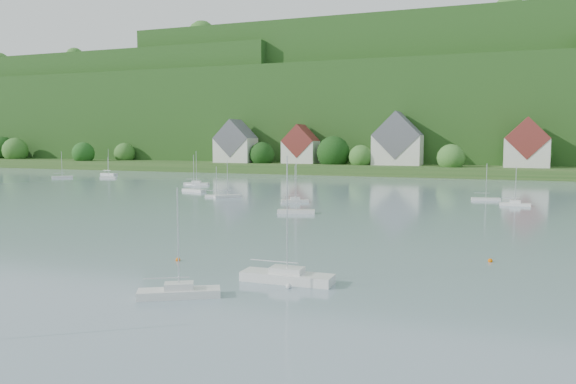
{
  "coord_description": "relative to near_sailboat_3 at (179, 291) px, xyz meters",
  "views": [
    {
      "loc": [
        35.73,
        -2.24,
        11.91
      ],
      "look_at": [
        7.2,
        75.0,
        4.0
      ],
      "focal_mm": 34.83,
      "sensor_mm": 36.0,
      "label": 1
    }
  ],
  "objects": [
    {
      "name": "village_building_2",
      "position": [
        -8.8,
        154.56,
        9.83
      ],
      "size": [
        16.0,
        11.44,
        18.0
      ],
      "color": "silver",
      "rests_on": "far_shore_strip"
    },
    {
      "name": "village_building_0",
      "position": [
        -68.8,
        153.56,
        9.07
      ],
      "size": [
        14.0,
        10.4,
        16.0
      ],
      "color": "silver",
      "rests_on": "far_shore_strip"
    },
    {
      "name": "forested_ridge",
      "position": [
        -13.41,
        235.13,
        22.44
      ],
      "size": [
        620.0,
        181.22,
        69.89
      ],
      "color": "#193A12",
      "rests_on": "ground"
    },
    {
      "name": "village_building_3",
      "position": [
        31.2,
        152.56,
        8.99
      ],
      "size": [
        13.0,
        10.4,
        15.5
      ],
      "color": "silver",
      "rests_on": "far_shore_strip"
    },
    {
      "name": "far_shore_strip",
      "position": [
        -13.8,
        166.56,
        1.06
      ],
      "size": [
        600.0,
        60.0,
        3.0
      ],
      "primitive_type": "cube",
      "color": "#284E1D",
      "rests_on": "ground"
    },
    {
      "name": "near_sailboat_4",
      "position": [
        6.09,
        6.96,
        0.07
      ],
      "size": [
        7.78,
        2.18,
        10.5
      ],
      "rotation": [
        0.0,
        0.0,
        -0.0
      ],
      "color": "silver",
      "rests_on": "ground"
    },
    {
      "name": "near_sailboat_3",
      "position": [
        0.0,
        0.0,
        0.0
      ],
      "size": [
        6.2,
        4.47,
        8.28
      ],
      "rotation": [
        0.0,
        0.0,
        0.51
      ],
      "color": "silver",
      "rests_on": "ground"
    },
    {
      "name": "far_sailboat_cluster",
      "position": [
        4.05,
        82.19,
        -0.08
      ],
      "size": [
        196.51,
        70.08,
        8.71
      ],
      "color": "silver",
      "rests_on": "ground"
    },
    {
      "name": "mooring_buoy_3",
      "position": [
        -6.68,
        10.79,
        -0.44
      ],
      "size": [
        0.47,
        0.47,
        0.47
      ],
      "primitive_type": "sphere",
      "color": "#F06500",
      "rests_on": "ground"
    },
    {
      "name": "mooring_buoy_1",
      "position": [
        6.86,
        5.28,
        -0.44
      ],
      "size": [
        0.49,
        0.49,
        0.49
      ],
      "primitive_type": "sphere",
      "color": "silver",
      "rests_on": "ground"
    },
    {
      "name": "village_building_1",
      "position": [
        -43.8,
        155.56,
        8.31
      ],
      "size": [
        12.0,
        9.36,
        14.0
      ],
      "color": "silver",
      "rests_on": "far_shore_strip"
    },
    {
      "name": "mooring_buoy_2",
      "position": [
        21.9,
        20.92,
        -0.44
      ],
      "size": [
        0.44,
        0.44,
        0.44
      ],
      "primitive_type": "sphere",
      "color": "#F06500",
      "rests_on": "ground"
    }
  ]
}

